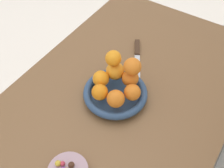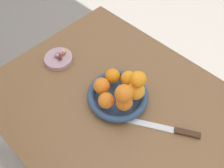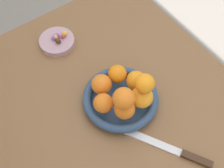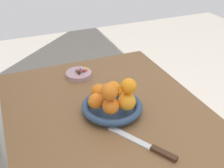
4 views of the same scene
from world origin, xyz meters
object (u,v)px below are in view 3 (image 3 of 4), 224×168
object	(u,v)px
candy_ball_0	(56,37)
candy_ball_4	(58,41)
orange_4	(103,103)
orange_6	(145,83)
candy_ball_1	(54,38)
candy_ball_3	(55,36)
orange_7	(124,98)
orange_5	(125,109)
dining_table	(131,136)
fruit_bowl	(121,99)
orange_2	(117,74)
candy_ball_2	(62,37)
candy_dish	(57,42)
orange_1	(136,80)
candy_ball_5	(65,33)
orange_3	(102,84)
orange_0	(142,97)
knife	(176,151)
candy_ball_6	(57,36)

from	to	relation	value
candy_ball_0	candy_ball_4	bearing A→B (deg)	172.74
orange_4	orange_6	distance (m)	0.13
candy_ball_1	candy_ball_3	world-z (taller)	candy_ball_1
orange_7	candy_ball_4	size ratio (longest dim) A/B	3.22
orange_5	candy_ball_3	distance (m)	0.39
candy_ball_4	orange_4	bearing A→B (deg)	175.14
dining_table	fruit_bowl	size ratio (longest dim) A/B	4.76
orange_4	candy_ball_1	world-z (taller)	orange_4
orange_7	orange_4	bearing A→B (deg)	33.13
orange_2	candy_ball_3	distance (m)	0.28
orange_2	orange_5	bearing A→B (deg)	153.37
fruit_bowl	candy_ball_2	xyz separation A→B (m)	(0.31, 0.02, 0.01)
candy_dish	candy_ball_0	world-z (taller)	candy_ball_0
orange_2	orange_7	world-z (taller)	orange_7
orange_1	candy_ball_0	xyz separation A→B (m)	(0.32, 0.10, -0.04)
candy_ball_0	candy_ball_5	world-z (taller)	candy_ball_5
fruit_bowl	orange_4	world-z (taller)	orange_4
orange_1	orange_3	world-z (taller)	orange_3
candy_dish	orange_5	world-z (taller)	orange_5
candy_dish	orange_2	bearing A→B (deg)	-166.12
orange_0	orange_2	distance (m)	0.11
orange_0	candy_ball_1	world-z (taller)	orange_0
candy_ball_1	orange_7	bearing A→B (deg)	-178.28
dining_table	candy_ball_1	xyz separation A→B (m)	(0.40, 0.03, 0.12)
orange_5	orange_7	size ratio (longest dim) A/B	0.99
orange_3	knife	size ratio (longest dim) A/B	0.26
fruit_bowl	candy_ball_5	world-z (taller)	same
candy_ball_0	orange_7	bearing A→B (deg)	-179.36
orange_1	candy_ball_3	world-z (taller)	orange_1
orange_5	orange_7	xyz separation A→B (m)	(0.00, 0.01, 0.06)
fruit_bowl	candy_ball_1	xyz separation A→B (m)	(0.33, 0.04, 0.01)
orange_1	knife	distance (m)	0.23
fruit_bowl	candy_ball_1	size ratio (longest dim) A/B	14.55
candy_ball_1	knife	world-z (taller)	candy_ball_1
candy_ball_0	knife	xyz separation A→B (m)	(-0.54, -0.07, -0.03)
fruit_bowl	orange_6	distance (m)	0.13
orange_6	candy_ball_2	distance (m)	0.38
candy_ball_3	orange_3	bearing A→B (deg)	-179.78
orange_2	candy_ball_2	distance (m)	0.27
candy_ball_0	orange_5	bearing A→B (deg)	-178.60
orange_5	candy_ball_4	world-z (taller)	orange_5
dining_table	candy_ball_6	distance (m)	0.42
candy_dish	candy_ball_3	world-z (taller)	candy_ball_3
orange_1	orange_4	xyz separation A→B (m)	(-0.01, 0.12, -0.00)
orange_2	candy_ball_4	size ratio (longest dim) A/B	2.99
candy_dish	candy_ball_4	xyz separation A→B (m)	(-0.02, 0.00, 0.02)
orange_0	orange_3	xyz separation A→B (m)	(0.10, 0.07, -0.00)
candy_ball_1	candy_ball_6	distance (m)	0.02
candy_ball_1	orange_0	bearing A→B (deg)	-168.18
dining_table	orange_5	world-z (taller)	orange_5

